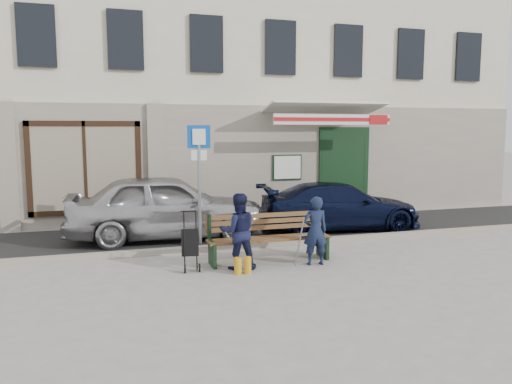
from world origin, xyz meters
name	(u,v)px	position (x,y,z in m)	size (l,w,h in m)	color
ground	(262,267)	(0.00, 0.00, 0.00)	(80.00, 80.00, 0.00)	#9E9991
asphalt_lane	(224,234)	(0.00, 3.10, 0.01)	(60.00, 3.20, 0.01)	#282828
curb	(241,246)	(0.00, 1.50, 0.06)	(60.00, 0.18, 0.12)	#9E9384
building	(186,56)	(0.01, 8.45, 4.97)	(20.00, 8.27, 10.00)	beige
car_silver	(167,206)	(-1.39, 2.94, 0.77)	(1.82, 4.51, 1.54)	#B2B2B7
car_navy	(340,206)	(2.98, 2.83, 0.60)	(1.67, 4.11, 1.19)	black
parking_sign	(199,166)	(-0.80, 1.90, 1.75)	(0.49, 0.11, 2.62)	gray
bench	(267,238)	(0.21, 0.37, 0.46)	(2.40, 1.17, 0.98)	brown
man	(315,231)	(1.01, -0.11, 0.65)	(0.47, 0.31, 1.30)	#141D38
woman	(238,231)	(-0.44, 0.05, 0.70)	(0.68, 0.53, 1.40)	#131634
stroller	(190,244)	(-1.29, 0.26, 0.47)	(0.34, 0.46, 1.06)	black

